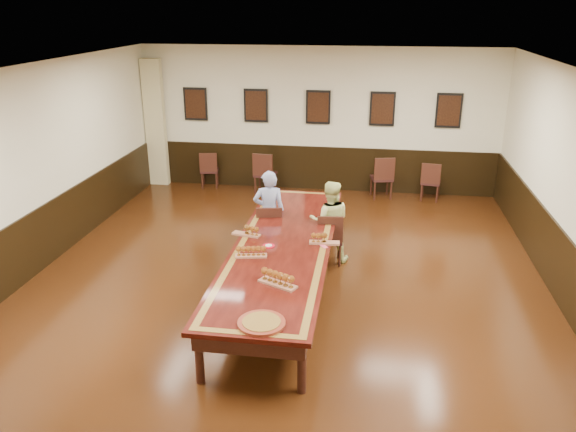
% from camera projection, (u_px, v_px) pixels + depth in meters
% --- Properties ---
extents(floor, '(8.00, 10.00, 0.02)m').
position_uv_depth(floor, '(283.00, 290.00, 8.46)').
color(floor, black).
rests_on(floor, ground).
extents(ceiling, '(8.00, 10.00, 0.02)m').
position_uv_depth(ceiling, '(282.00, 71.00, 7.32)').
color(ceiling, white).
rests_on(ceiling, floor).
extents(wall_back, '(8.00, 0.02, 3.20)m').
position_uv_depth(wall_back, '(318.00, 120.00, 12.52)').
color(wall_back, beige).
rests_on(wall_back, floor).
extents(wall_left, '(0.02, 10.00, 3.20)m').
position_uv_depth(wall_left, '(20.00, 176.00, 8.45)').
color(wall_left, beige).
rests_on(wall_left, floor).
extents(chair_man, '(0.51, 0.54, 0.92)m').
position_uv_depth(chair_man, '(269.00, 229.00, 9.49)').
color(chair_man, black).
rests_on(chair_man, floor).
extents(chair_woman, '(0.46, 0.49, 0.88)m').
position_uv_depth(chair_woman, '(329.00, 238.00, 9.21)').
color(chair_woman, black).
rests_on(chair_woman, floor).
extents(spare_chair_a, '(0.47, 0.50, 0.85)m').
position_uv_depth(spare_chair_a, '(209.00, 169.00, 13.07)').
color(spare_chair_a, black).
rests_on(spare_chair_a, floor).
extents(spare_chair_b, '(0.49, 0.53, 0.96)m').
position_uv_depth(spare_chair_b, '(265.00, 173.00, 12.59)').
color(spare_chair_b, black).
rests_on(spare_chair_b, floor).
extents(spare_chair_c, '(0.54, 0.57, 0.95)m').
position_uv_depth(spare_chair_c, '(382.00, 177.00, 12.32)').
color(spare_chair_c, black).
rests_on(spare_chair_c, floor).
extents(spare_chair_d, '(0.47, 0.50, 0.86)m').
position_uv_depth(spare_chair_d, '(431.00, 181.00, 12.18)').
color(spare_chair_d, black).
rests_on(spare_chair_d, floor).
extents(person_man, '(0.59, 0.44, 1.46)m').
position_uv_depth(person_man, '(269.00, 212.00, 9.48)').
color(person_man, '#4761B1').
rests_on(person_man, floor).
extents(person_woman, '(0.74, 0.61, 1.38)m').
position_uv_depth(person_woman, '(330.00, 222.00, 9.20)').
color(person_woman, '#E0EA92').
rests_on(person_woman, floor).
extents(pink_phone, '(0.13, 0.14, 0.01)m').
position_uv_depth(pink_phone, '(324.00, 246.00, 8.10)').
color(pink_phone, '#FB5374').
rests_on(pink_phone, conference_table).
extents(curtain, '(0.45, 0.18, 2.90)m').
position_uv_depth(curtain, '(155.00, 123.00, 12.92)').
color(curtain, '#C1B985').
rests_on(curtain, floor).
extents(wainscoting, '(8.00, 10.00, 1.00)m').
position_uv_depth(wainscoting, '(283.00, 259.00, 8.28)').
color(wainscoting, black).
rests_on(wainscoting, floor).
extents(conference_table, '(1.40, 5.00, 0.76)m').
position_uv_depth(conference_table, '(283.00, 253.00, 8.24)').
color(conference_table, black).
rests_on(conference_table, floor).
extents(posters, '(6.14, 0.04, 0.74)m').
position_uv_depth(posters, '(318.00, 107.00, 12.35)').
color(posters, black).
rests_on(posters, wall_back).
extents(flight_a, '(0.46, 0.23, 0.16)m').
position_uv_depth(flight_a, '(249.00, 231.00, 8.46)').
color(flight_a, brown).
rests_on(flight_a, conference_table).
extents(flight_b, '(0.45, 0.16, 0.17)m').
position_uv_depth(flight_b, '(322.00, 239.00, 8.18)').
color(flight_b, brown).
rests_on(flight_b, conference_table).
extents(flight_c, '(0.46, 0.22, 0.16)m').
position_uv_depth(flight_c, '(251.00, 252.00, 7.75)').
color(flight_c, brown).
rests_on(flight_c, conference_table).
extents(flight_d, '(0.53, 0.37, 0.19)m').
position_uv_depth(flight_d, '(278.00, 279.00, 6.96)').
color(flight_d, brown).
rests_on(flight_d, conference_table).
extents(red_plate_grp, '(0.18, 0.18, 0.02)m').
position_uv_depth(red_plate_grp, '(269.00, 246.00, 8.10)').
color(red_plate_grp, '#B80C1C').
rests_on(red_plate_grp, conference_table).
extents(carved_platter, '(0.56, 0.56, 0.04)m').
position_uv_depth(carved_platter, '(261.00, 323.00, 6.13)').
color(carved_platter, maroon).
rests_on(carved_platter, conference_table).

